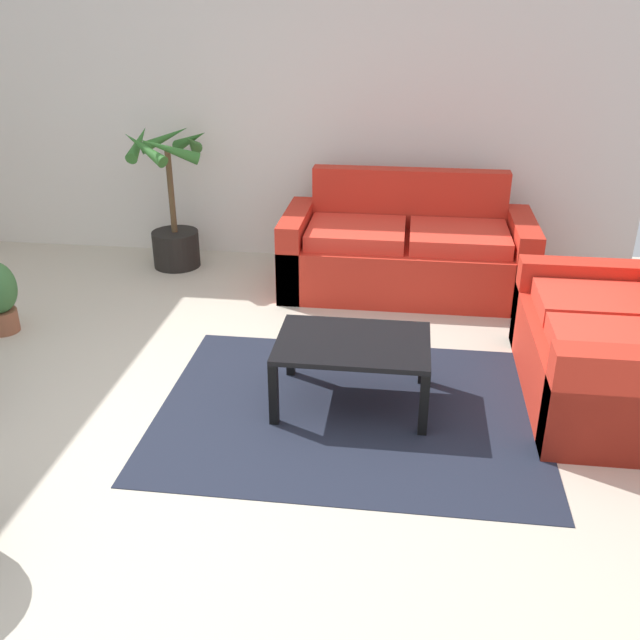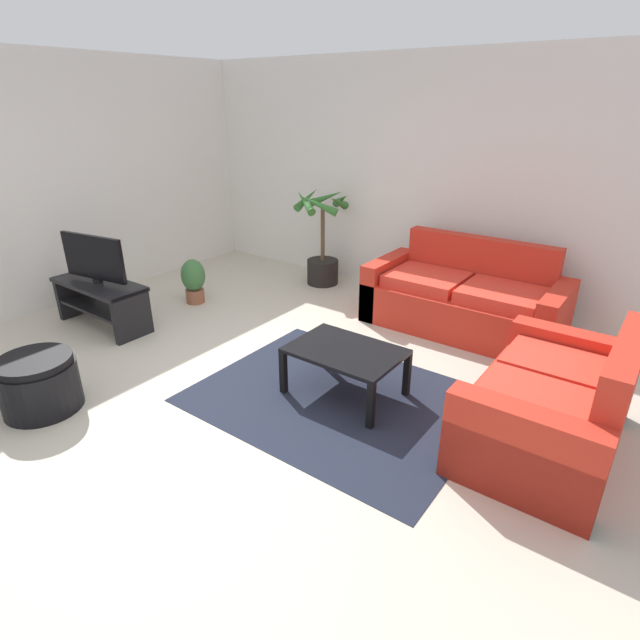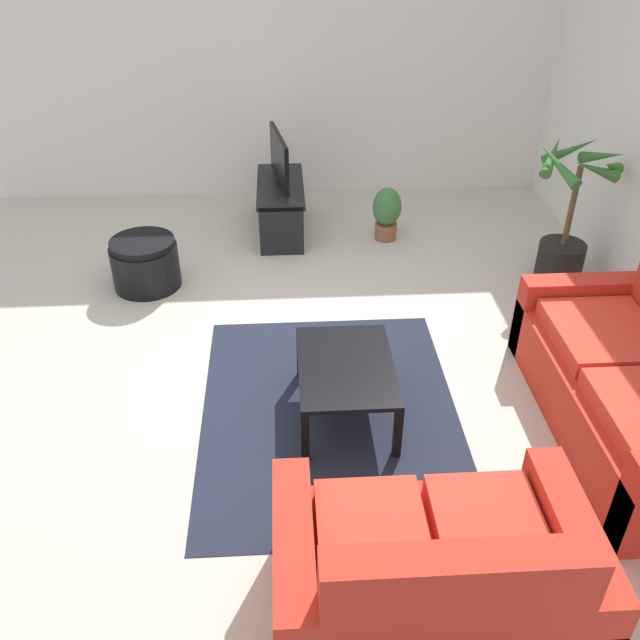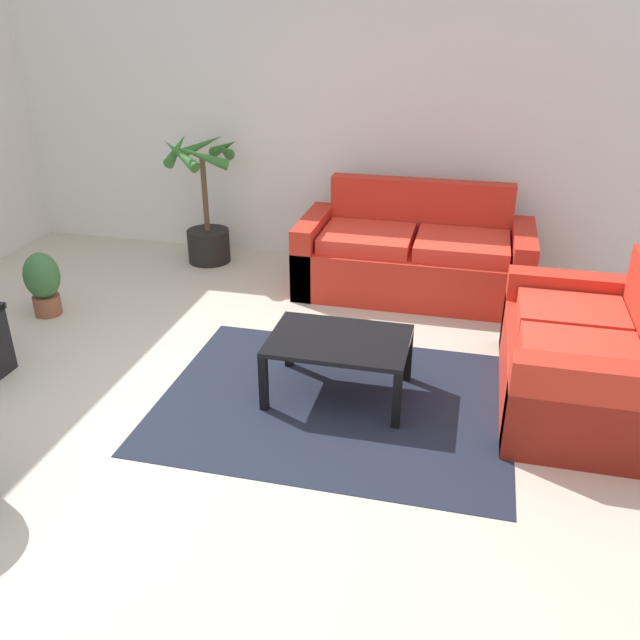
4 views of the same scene
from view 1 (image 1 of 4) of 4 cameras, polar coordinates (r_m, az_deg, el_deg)
ground_plane at (r=3.94m, az=-9.64°, el=-9.44°), size 6.60×6.60×0.00m
wall_back at (r=6.23m, az=-2.56°, el=17.19°), size 6.00×0.06×2.70m
couch_main at (r=5.69m, az=6.99°, el=5.36°), size 1.95×0.90×0.90m
couch_loveseat at (r=4.45m, az=22.55°, el=-2.40°), size 0.90×1.45×0.90m
coffee_table at (r=4.03m, az=2.68°, el=-2.36°), size 0.87×0.61×0.40m
area_rug at (r=4.12m, az=2.46°, el=-7.29°), size 2.20×1.70×0.01m
potted_palm at (r=6.22m, az=-11.81°, el=8.49°), size 0.72×0.74×1.21m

